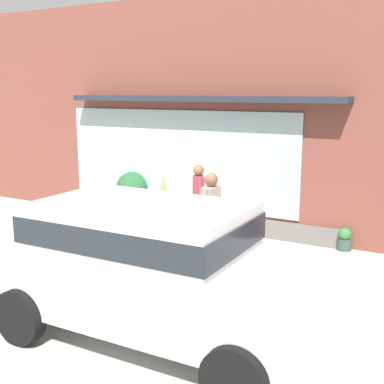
% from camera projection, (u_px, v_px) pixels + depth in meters
% --- Properties ---
extents(ground_plane, '(60.00, 60.00, 0.00)m').
position_uv_depth(ground_plane, '(115.00, 267.00, 8.62)').
color(ground_plane, '#B2AFA8').
extents(curb_strip, '(14.00, 0.24, 0.12)m').
position_uv_depth(curb_strip, '(108.00, 267.00, 8.44)').
color(curb_strip, '#B2B2AD').
rests_on(curb_strip, ground_plane).
extents(storefront, '(14.00, 0.81, 4.94)m').
position_uv_depth(storefront, '(204.00, 116.00, 10.86)').
color(storefront, brown).
rests_on(storefront, ground_plane).
extents(fire_hydrant, '(0.41, 0.38, 0.86)m').
position_uv_depth(fire_hydrant, '(145.00, 226.00, 9.63)').
color(fire_hydrant, red).
rests_on(fire_hydrant, ground_plane).
extents(pedestrian_with_handbag, '(0.42, 0.55, 1.58)m').
position_uv_depth(pedestrian_with_handbag, '(199.00, 200.00, 9.68)').
color(pedestrian_with_handbag, '#475675').
rests_on(pedestrian_with_handbag, ground_plane).
extents(pedestrian_passerby, '(0.23, 0.48, 1.66)m').
position_uv_depth(pedestrian_passerby, '(211.00, 214.00, 8.29)').
color(pedestrian_passerby, '#475675').
rests_on(pedestrian_passerby, ground_plane).
extents(parked_car_silver, '(4.52, 2.01, 1.66)m').
position_uv_depth(parked_car_silver, '(152.00, 264.00, 5.97)').
color(parked_car_silver, silver).
rests_on(parked_car_silver, ground_plane).
extents(potted_plant_near_hydrant, '(0.79, 0.79, 1.10)m').
position_uv_depth(potted_plant_near_hydrant, '(133.00, 192.00, 11.83)').
color(potted_plant_near_hydrant, '#33473D').
rests_on(potted_plant_near_hydrant, ground_plane).
extents(potted_plant_window_center, '(0.28, 0.28, 0.43)m').
position_uv_depth(potted_plant_window_center, '(344.00, 239.00, 9.51)').
color(potted_plant_window_center, '#33473D').
rests_on(potted_plant_window_center, ground_plane).
extents(potted_plant_doorstep, '(0.36, 0.36, 1.16)m').
position_uv_depth(potted_plant_doorstep, '(163.00, 202.00, 11.10)').
color(potted_plant_doorstep, '#B7B2A3').
rests_on(potted_plant_doorstep, ground_plane).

